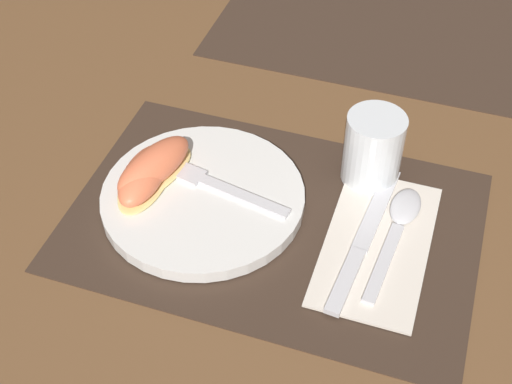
{
  "coord_description": "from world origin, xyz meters",
  "views": [
    {
      "loc": [
        0.16,
        -0.53,
        0.61
      ],
      "look_at": [
        -0.03,
        0.02,
        0.02
      ],
      "focal_mm": 50.0,
      "sensor_mm": 36.0,
      "label": 1
    }
  ],
  "objects_px": {
    "plate": "(202,199)",
    "citrus_wedge_1": "(144,176)",
    "juice_glass": "(373,152)",
    "knife": "(363,240)",
    "fork": "(207,181)",
    "citrus_wedge_0": "(154,167)",
    "spoon": "(400,221)"
  },
  "relations": [
    {
      "from": "citrus_wedge_0",
      "to": "fork",
      "type": "bearing_deg",
      "value": 8.92
    },
    {
      "from": "plate",
      "to": "juice_glass",
      "type": "bearing_deg",
      "value": 31.74
    },
    {
      "from": "juice_glass",
      "to": "fork",
      "type": "height_order",
      "value": "juice_glass"
    },
    {
      "from": "plate",
      "to": "spoon",
      "type": "bearing_deg",
      "value": 10.09
    },
    {
      "from": "fork",
      "to": "knife",
      "type": "bearing_deg",
      "value": -5.87
    },
    {
      "from": "knife",
      "to": "citrus_wedge_0",
      "type": "relative_size",
      "value": 1.78
    },
    {
      "from": "fork",
      "to": "citrus_wedge_0",
      "type": "bearing_deg",
      "value": -171.08
    },
    {
      "from": "juice_glass",
      "to": "citrus_wedge_1",
      "type": "bearing_deg",
      "value": -154.9
    },
    {
      "from": "plate",
      "to": "citrus_wedge_1",
      "type": "distance_m",
      "value": 0.07
    },
    {
      "from": "plate",
      "to": "citrus_wedge_1",
      "type": "height_order",
      "value": "citrus_wedge_1"
    },
    {
      "from": "juice_glass",
      "to": "spoon",
      "type": "relative_size",
      "value": 0.51
    },
    {
      "from": "citrus_wedge_0",
      "to": "spoon",
      "type": "bearing_deg",
      "value": 5.91
    },
    {
      "from": "spoon",
      "to": "citrus_wedge_0",
      "type": "relative_size",
      "value": 1.38
    },
    {
      "from": "plate",
      "to": "citrus_wedge_0",
      "type": "bearing_deg",
      "value": 170.74
    },
    {
      "from": "juice_glass",
      "to": "knife",
      "type": "height_order",
      "value": "juice_glass"
    },
    {
      "from": "juice_glass",
      "to": "knife",
      "type": "xyz_separation_m",
      "value": [
        0.02,
        -0.11,
        -0.03
      ]
    },
    {
      "from": "juice_glass",
      "to": "citrus_wedge_0",
      "type": "xyz_separation_m",
      "value": [
        -0.24,
        -0.1,
        -0.01
      ]
    },
    {
      "from": "juice_glass",
      "to": "citrus_wedge_0",
      "type": "distance_m",
      "value": 0.26
    },
    {
      "from": "fork",
      "to": "citrus_wedge_0",
      "type": "relative_size",
      "value": 1.46
    },
    {
      "from": "juice_glass",
      "to": "fork",
      "type": "distance_m",
      "value": 0.2
    },
    {
      "from": "juice_glass",
      "to": "spoon",
      "type": "xyz_separation_m",
      "value": [
        0.05,
        -0.07,
        -0.03
      ]
    },
    {
      "from": "knife",
      "to": "fork",
      "type": "bearing_deg",
      "value": 174.13
    },
    {
      "from": "knife",
      "to": "plate",
      "type": "bearing_deg",
      "value": -179.93
    },
    {
      "from": "knife",
      "to": "citrus_wedge_1",
      "type": "xyz_separation_m",
      "value": [
        -0.26,
        -0.01,
        0.02
      ]
    },
    {
      "from": "spoon",
      "to": "fork",
      "type": "height_order",
      "value": "fork"
    },
    {
      "from": "plate",
      "to": "fork",
      "type": "relative_size",
      "value": 1.28
    },
    {
      "from": "spoon",
      "to": "citrus_wedge_1",
      "type": "xyz_separation_m",
      "value": [
        -0.29,
        -0.05,
        0.02
      ]
    },
    {
      "from": "knife",
      "to": "citrus_wedge_0",
      "type": "bearing_deg",
      "value": 177.74
    },
    {
      "from": "knife",
      "to": "spoon",
      "type": "xyz_separation_m",
      "value": [
        0.03,
        0.04,
        0.0
      ]
    },
    {
      "from": "spoon",
      "to": "citrus_wedge_1",
      "type": "relative_size",
      "value": 1.62
    },
    {
      "from": "plate",
      "to": "fork",
      "type": "distance_m",
      "value": 0.02
    },
    {
      "from": "knife",
      "to": "citrus_wedge_1",
      "type": "relative_size",
      "value": 2.09
    }
  ]
}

